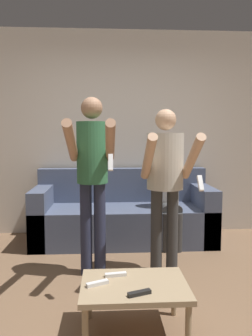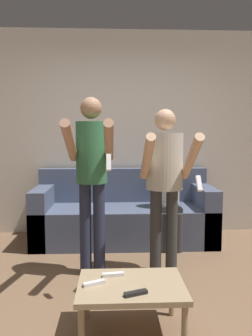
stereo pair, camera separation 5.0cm
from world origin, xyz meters
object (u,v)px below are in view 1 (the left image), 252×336
at_px(person_standing_left, 92,168).
at_px(coffee_table, 134,290).
at_px(remote_far, 116,275).
at_px(couch, 124,217).
at_px(remote_near, 139,293).
at_px(remote_mid, 97,283).
at_px(person_standing_right, 165,172).
at_px(person_seated, 169,193).

bearing_deg(person_standing_left, coffee_table, -71.70).
distance_m(person_standing_left, remote_far, 1.07).
xyz_separation_m(couch, remote_near, (-0.02, -2.10, 0.06)).
relative_size(coffee_table, remote_mid, 4.65).
bearing_deg(remote_mid, person_standing_right, 57.19).
relative_size(person_seated, remote_near, 7.59).
height_order(coffee_table, remote_near, remote_near).
height_order(person_standing_right, remote_far, person_standing_right).
relative_size(remote_near, remote_far, 1.00).
distance_m(person_standing_left, remote_near, 1.32).
bearing_deg(remote_near, person_standing_right, 72.01).
relative_size(couch, person_standing_left, 1.31).
relative_size(person_standing_right, remote_mid, 10.32).
bearing_deg(person_seated, couch, 161.28).
bearing_deg(coffee_table, couch, 89.13).
bearing_deg(coffee_table, remote_near, -85.07).
bearing_deg(couch, person_standing_right, -71.19).
bearing_deg(remote_near, remote_far, 115.85).
bearing_deg(couch, person_standing_left, -108.68).
bearing_deg(remote_far, person_seated, 67.47).
height_order(person_standing_left, person_seated, person_standing_left).
xyz_separation_m(person_standing_right, person_seated, (0.19, 0.82, -0.34)).
relative_size(couch, coffee_table, 3.11).
bearing_deg(remote_far, person_standing_right, 59.28).
distance_m(couch, remote_far, 1.83).
height_order(person_seated, remote_near, person_seated).
bearing_deg(remote_far, coffee_table, -45.07).
xyz_separation_m(person_standing_left, person_standing_right, (0.68, 0.01, -0.05)).
xyz_separation_m(remote_near, remote_far, (-0.13, 0.27, 0.00)).
height_order(couch, person_standing_right, person_standing_right).
relative_size(person_standing_left, remote_mid, 11.01).
xyz_separation_m(person_standing_left, remote_mid, (0.07, -0.95, -0.67)).
xyz_separation_m(couch, person_standing_left, (-0.34, -1.01, 0.72)).
distance_m(couch, person_standing_left, 1.29).
bearing_deg(person_standing_right, person_standing_left, -179.52).
height_order(couch, remote_far, couch).
distance_m(person_standing_left, coffee_table, 1.22).
bearing_deg(person_seated, coffee_table, -107.68).
bearing_deg(person_standing_left, remote_mid, -85.94).
distance_m(couch, remote_near, 2.10).
height_order(person_seated, remote_mid, person_seated).
bearing_deg(person_standing_left, remote_near, -73.50).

